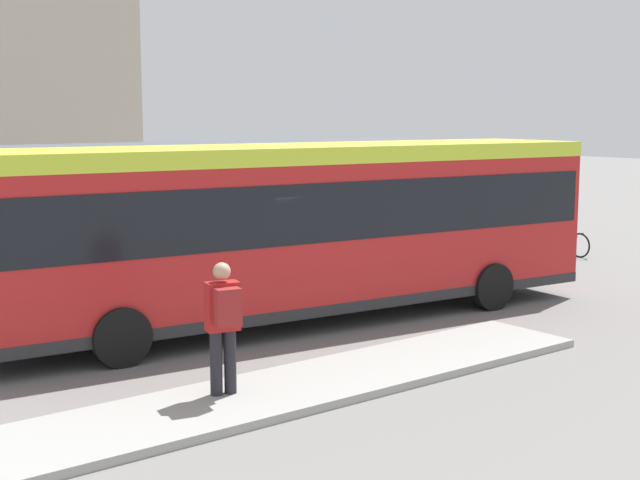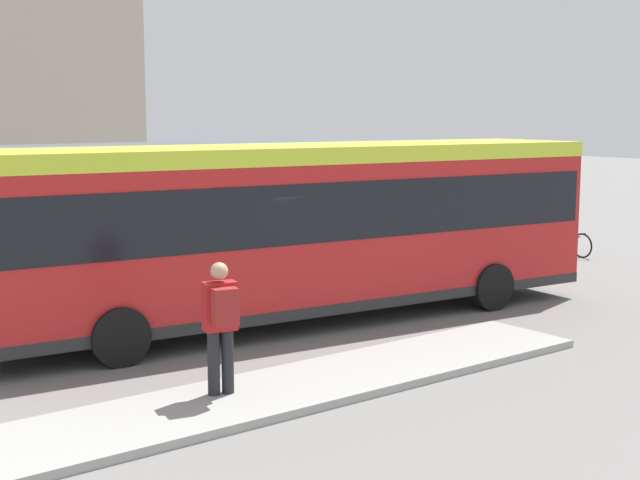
% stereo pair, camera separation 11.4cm
% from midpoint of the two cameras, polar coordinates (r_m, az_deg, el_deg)
% --- Properties ---
extents(ground_plane, '(120.00, 120.00, 0.00)m').
position_cam_midpoint_polar(ground_plane, '(16.98, -1.47, -5.18)').
color(ground_plane, slate).
extents(curb_island, '(10.86, 1.80, 0.12)m').
position_cam_midpoint_polar(curb_island, '(12.59, -2.41, -9.67)').
color(curb_island, '#9E9E99').
rests_on(curb_island, ground_plane).
extents(city_bus, '(12.61, 3.93, 3.32)m').
position_cam_midpoint_polar(city_bus, '(16.65, -1.47, 1.32)').
color(city_bus, red).
rests_on(city_bus, ground_plane).
extents(pedestrian_waiting, '(0.49, 0.53, 1.81)m').
position_cam_midpoint_polar(pedestrian_waiting, '(12.04, -6.08, -5.10)').
color(pedestrian_waiting, '#232328').
rests_on(pedestrian_waiting, curb_island).
extents(bicycle_black, '(0.48, 1.61, 0.69)m').
position_cam_midpoint_polar(bicycle_black, '(25.54, 15.76, -0.20)').
color(bicycle_black, black).
rests_on(bicycle_black, ground_plane).
extents(bicycle_blue, '(0.48, 1.80, 0.78)m').
position_cam_midpoint_polar(bicycle_blue, '(26.01, 14.66, 0.08)').
color(bicycle_blue, black).
rests_on(bicycle_blue, ground_plane).
extents(bicycle_red, '(0.48, 1.59, 0.69)m').
position_cam_midpoint_polar(bicycle_red, '(26.36, 13.35, 0.13)').
color(bicycle_red, black).
rests_on(bicycle_red, ground_plane).
extents(station_shelter, '(11.82, 3.36, 3.20)m').
position_cam_midpoint_polar(station_shelter, '(21.95, -5.54, 5.91)').
color(station_shelter, '#4C515B').
rests_on(station_shelter, ground_plane).
extents(potted_planter_near_shelter, '(0.92, 0.92, 1.33)m').
position_cam_midpoint_polar(potted_planter_near_shelter, '(18.48, -9.39, -2.01)').
color(potted_planter_near_shelter, slate).
rests_on(potted_planter_near_shelter, ground_plane).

